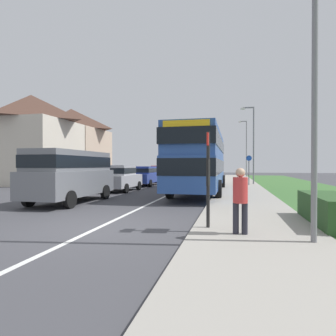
# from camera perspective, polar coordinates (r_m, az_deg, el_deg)

# --- Properties ---
(ground_plane) EXTENTS (120.00, 120.00, 0.00)m
(ground_plane) POSITION_cam_1_polar(r_m,az_deg,el_deg) (8.22, -13.75, -11.62)
(ground_plane) COLOR #424247
(lane_marking_centre) EXTENTS (0.14, 60.00, 0.01)m
(lane_marking_centre) POSITION_cam_1_polar(r_m,az_deg,el_deg) (15.69, -0.49, -5.74)
(lane_marking_centre) COLOR silver
(lane_marking_centre) RESTS_ON ground_plane
(pavement_near_side) EXTENTS (3.20, 68.00, 0.12)m
(pavement_near_side) POSITION_cam_1_polar(r_m,az_deg,el_deg) (13.30, 15.45, -6.67)
(pavement_near_side) COLOR #9E998E
(pavement_near_side) RESTS_ON ground_plane
(roadside_hedge) EXTENTS (1.10, 3.06, 0.90)m
(roadside_hedge) POSITION_cam_1_polar(r_m,az_deg,el_deg) (9.10, 30.25, -7.61)
(roadside_hedge) COLOR #2D5128
(roadside_hedge) RESTS_ON ground_plane
(double_decker_bus) EXTENTS (2.80, 11.50, 3.70)m
(double_decker_bus) POSITION_cam_1_polar(r_m,az_deg,el_deg) (17.49, 6.63, 1.92)
(double_decker_bus) COLOR #284C93
(double_decker_bus) RESTS_ON ground_plane
(parked_van_grey) EXTENTS (2.11, 5.16, 2.38)m
(parked_van_grey) POSITION_cam_1_polar(r_m,az_deg,el_deg) (13.72, -19.13, -0.82)
(parked_van_grey) COLOR slate
(parked_van_grey) RESTS_ON ground_plane
(parked_car_silver) EXTENTS (1.96, 3.95, 1.73)m
(parked_car_silver) POSITION_cam_1_polar(r_m,az_deg,el_deg) (18.88, -9.79, -1.82)
(parked_car_silver) COLOR #B7B7BC
(parked_car_silver) RESTS_ON ground_plane
(parked_car_blue) EXTENTS (2.00, 4.53, 1.63)m
(parked_car_blue) POSITION_cam_1_polar(r_m,az_deg,el_deg) (23.66, -4.86, -1.44)
(parked_car_blue) COLOR navy
(parked_car_blue) RESTS_ON ground_plane
(parked_car_red) EXTENTS (1.94, 4.37, 1.68)m
(parked_car_red) POSITION_cam_1_polar(r_m,az_deg,el_deg) (29.10, -1.28, -1.01)
(parked_car_red) COLOR #B21E1E
(parked_car_red) RESTS_ON ground_plane
(pedestrian_at_stop) EXTENTS (0.34, 0.34, 1.67)m
(pedestrian_at_stop) POSITION_cam_1_polar(r_m,az_deg,el_deg) (6.81, 14.48, -5.84)
(pedestrian_at_stop) COLOR #23232D
(pedestrian_at_stop) RESTS_ON ground_plane
(bus_stop_sign) EXTENTS (0.09, 0.52, 2.60)m
(bus_stop_sign) POSITION_cam_1_polar(r_m,az_deg,el_deg) (7.34, 8.16, -0.94)
(bus_stop_sign) COLOR black
(bus_stop_sign) RESTS_ON ground_plane
(cycle_route_sign) EXTENTS (0.44, 0.08, 2.52)m
(cycle_route_sign) POSITION_cam_1_polar(r_m,az_deg,el_deg) (23.66, 16.13, -0.18)
(cycle_route_sign) COLOR slate
(cycle_route_sign) RESTS_ON ground_plane
(street_lamp_near) EXTENTS (1.14, 0.20, 8.07)m
(street_lamp_near) POSITION_cam_1_polar(r_m,az_deg,el_deg) (7.18, 26.89, 23.94)
(street_lamp_near) COLOR slate
(street_lamp_near) RESTS_ON ground_plane
(street_lamp_mid) EXTENTS (1.14, 0.20, 6.69)m
(street_lamp_mid) POSITION_cam_1_polar(r_m,az_deg,el_deg) (25.03, 16.75, 5.49)
(street_lamp_mid) COLOR slate
(street_lamp_mid) RESTS_ON ground_plane
(street_lamp_far) EXTENTS (1.14, 0.20, 7.93)m
(street_lamp_far) POSITION_cam_1_polar(r_m,az_deg,el_deg) (40.86, 15.52, 4.48)
(street_lamp_far) COLOR slate
(street_lamp_far) RESTS_ON ground_plane
(house_terrace_far_side) EXTENTS (7.08, 12.67, 8.04)m
(house_terrace_far_side) POSITION_cam_1_polar(r_m,az_deg,el_deg) (30.64, -22.28, 4.82)
(house_terrace_far_side) COLOR beige
(house_terrace_far_side) RESTS_ON ground_plane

